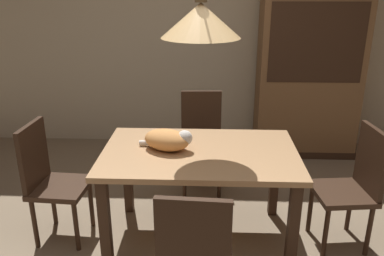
{
  "coord_description": "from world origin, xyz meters",
  "views": [
    {
      "loc": [
        0.16,
        -2.07,
        1.9
      ],
      "look_at": [
        0.04,
        0.77,
        0.85
      ],
      "focal_mm": 37.5,
      "sensor_mm": 36.0,
      "label": 1
    }
  ],
  "objects_px": {
    "chair_far_back": "(201,137)",
    "cat_sleeping": "(168,140)",
    "chair_left_side": "(50,177)",
    "hutch_bookcase": "(308,77)",
    "dining_table": "(200,164)",
    "pendant_lamp": "(201,20)",
    "chair_right_side": "(354,183)"
  },
  "relations": [
    {
      "from": "chair_far_back",
      "to": "pendant_lamp",
      "type": "relative_size",
      "value": 0.72
    },
    {
      "from": "chair_left_side",
      "to": "pendant_lamp",
      "type": "bearing_deg",
      "value": -0.26
    },
    {
      "from": "cat_sleeping",
      "to": "hutch_bookcase",
      "type": "height_order",
      "value": "hutch_bookcase"
    },
    {
      "from": "chair_far_back",
      "to": "cat_sleeping",
      "type": "height_order",
      "value": "chair_far_back"
    },
    {
      "from": "pendant_lamp",
      "to": "chair_far_back",
      "type": "bearing_deg",
      "value": 90.26
    },
    {
      "from": "cat_sleeping",
      "to": "chair_right_side",
      "type": "bearing_deg",
      "value": -0.28
    },
    {
      "from": "chair_left_side",
      "to": "pendant_lamp",
      "type": "relative_size",
      "value": 0.72
    },
    {
      "from": "chair_left_side",
      "to": "hutch_bookcase",
      "type": "distance_m",
      "value": 2.9
    },
    {
      "from": "chair_right_side",
      "to": "pendant_lamp",
      "type": "distance_m",
      "value": 1.61
    },
    {
      "from": "chair_far_back",
      "to": "cat_sleeping",
      "type": "bearing_deg",
      "value": -104.56
    },
    {
      "from": "dining_table",
      "to": "cat_sleeping",
      "type": "xyz_separation_m",
      "value": [
        -0.23,
        0.02,
        0.18
      ]
    },
    {
      "from": "hutch_bookcase",
      "to": "cat_sleeping",
      "type": "bearing_deg",
      "value": -128.55
    },
    {
      "from": "hutch_bookcase",
      "to": "chair_right_side",
      "type": "bearing_deg",
      "value": -90.93
    },
    {
      "from": "chair_far_back",
      "to": "hutch_bookcase",
      "type": "xyz_separation_m",
      "value": [
        1.16,
        0.87,
        0.38
      ]
    },
    {
      "from": "dining_table",
      "to": "chair_right_side",
      "type": "xyz_separation_m",
      "value": [
        1.13,
        0.01,
        -0.14
      ]
    },
    {
      "from": "chair_right_side",
      "to": "hutch_bookcase",
      "type": "relative_size",
      "value": 0.5
    },
    {
      "from": "chair_right_side",
      "to": "hutch_bookcase",
      "type": "distance_m",
      "value": 1.78
    },
    {
      "from": "chair_left_side",
      "to": "chair_right_side",
      "type": "relative_size",
      "value": 1.0
    },
    {
      "from": "chair_far_back",
      "to": "hutch_bookcase",
      "type": "relative_size",
      "value": 0.5
    },
    {
      "from": "chair_far_back",
      "to": "hutch_bookcase",
      "type": "height_order",
      "value": "hutch_bookcase"
    },
    {
      "from": "chair_far_back",
      "to": "chair_right_side",
      "type": "xyz_separation_m",
      "value": [
        1.13,
        -0.87,
        0.0
      ]
    },
    {
      "from": "chair_right_side",
      "to": "cat_sleeping",
      "type": "bearing_deg",
      "value": 179.72
    },
    {
      "from": "chair_right_side",
      "to": "cat_sleeping",
      "type": "xyz_separation_m",
      "value": [
        -1.36,
        0.01,
        0.32
      ]
    },
    {
      "from": "chair_right_side",
      "to": "pendant_lamp",
      "type": "bearing_deg",
      "value": -179.57
    },
    {
      "from": "chair_far_back",
      "to": "hutch_bookcase",
      "type": "distance_m",
      "value": 1.5
    },
    {
      "from": "dining_table",
      "to": "chair_far_back",
      "type": "height_order",
      "value": "chair_far_back"
    },
    {
      "from": "dining_table",
      "to": "chair_right_side",
      "type": "relative_size",
      "value": 1.51
    },
    {
      "from": "pendant_lamp",
      "to": "cat_sleeping",
      "type": "bearing_deg",
      "value": 176.22
    },
    {
      "from": "cat_sleeping",
      "to": "chair_left_side",
      "type": "bearing_deg",
      "value": -179.37
    },
    {
      "from": "pendant_lamp",
      "to": "hutch_bookcase",
      "type": "xyz_separation_m",
      "value": [
        1.16,
        1.75,
        -0.77
      ]
    },
    {
      "from": "chair_left_side",
      "to": "hutch_bookcase",
      "type": "xyz_separation_m",
      "value": [
        2.28,
        1.75,
        0.38
      ]
    },
    {
      "from": "chair_right_side",
      "to": "chair_far_back",
      "type": "bearing_deg",
      "value": 142.46
    }
  ]
}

